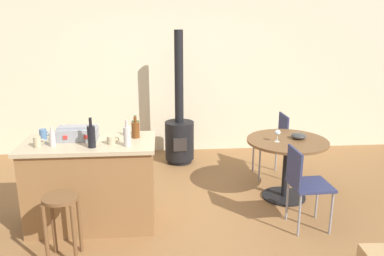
% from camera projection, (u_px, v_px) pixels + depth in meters
% --- Properties ---
extents(ground_plane, '(8.80, 8.80, 0.00)m').
position_uv_depth(ground_plane, '(172.00, 225.00, 4.20)').
color(ground_plane, olive).
extents(back_wall, '(8.00, 0.10, 2.70)m').
position_uv_depth(back_wall, '(166.00, 70.00, 6.27)').
color(back_wall, beige).
rests_on(back_wall, ground_plane).
extents(kitchen_island, '(1.35, 0.70, 0.93)m').
position_uv_depth(kitchen_island, '(92.00, 183.00, 4.12)').
color(kitchen_island, olive).
rests_on(kitchen_island, ground_plane).
extents(wooden_stool, '(0.32, 0.32, 0.64)m').
position_uv_depth(wooden_stool, '(62.00, 214.00, 3.48)').
color(wooden_stool, brown).
rests_on(wooden_stool, ground_plane).
extents(dining_table, '(0.97, 0.97, 0.75)m').
position_uv_depth(dining_table, '(286.00, 154.00, 4.71)').
color(dining_table, black).
rests_on(dining_table, ground_plane).
extents(folding_chair_near, '(0.42, 0.42, 0.88)m').
position_uv_depth(folding_chair_near, '(304.00, 181.00, 4.03)').
color(folding_chair_near, navy).
rests_on(folding_chair_near, ground_plane).
extents(folding_chair_far, '(0.41, 0.41, 0.88)m').
position_uv_depth(folding_chair_far, '(274.00, 140.00, 5.40)').
color(folding_chair_far, navy).
rests_on(folding_chair_far, ground_plane).
extents(wood_stove, '(0.44, 0.45, 2.00)m').
position_uv_depth(wood_stove, '(179.00, 132.00, 5.92)').
color(wood_stove, black).
rests_on(wood_stove, ground_plane).
extents(toolbox, '(0.41, 0.22, 0.15)m').
position_uv_depth(toolbox, '(78.00, 133.00, 4.03)').
color(toolbox, gray).
rests_on(toolbox, kitchen_island).
extents(bottle_0, '(0.08, 0.08, 0.30)m').
position_uv_depth(bottle_0, '(91.00, 136.00, 3.79)').
color(bottle_0, black).
rests_on(bottle_0, kitchen_island).
extents(bottle_1, '(0.07, 0.07, 0.27)m').
position_uv_depth(bottle_1, '(127.00, 136.00, 3.83)').
color(bottle_1, '#B7B2AD').
rests_on(bottle_1, kitchen_island).
extents(bottle_2, '(0.08, 0.08, 0.23)m').
position_uv_depth(bottle_2, '(136.00, 129.00, 4.11)').
color(bottle_2, '#603314').
rests_on(bottle_2, kitchen_island).
extents(bottle_3, '(0.06, 0.06, 0.19)m').
position_uv_depth(bottle_3, '(52.00, 139.00, 3.85)').
color(bottle_3, '#B7B2AD').
rests_on(bottle_3, kitchen_island).
extents(bottle_4, '(0.08, 0.08, 0.21)m').
position_uv_depth(bottle_4, '(136.00, 127.00, 4.24)').
color(bottle_4, '#194C23').
rests_on(bottle_4, kitchen_island).
extents(cup_0, '(0.11, 0.07, 0.10)m').
position_uv_depth(cup_0, '(38.00, 142.00, 3.82)').
color(cup_0, tan).
rests_on(cup_0, kitchen_island).
extents(cup_1, '(0.12, 0.09, 0.08)m').
position_uv_depth(cup_1, '(112.00, 140.00, 3.92)').
color(cup_1, tan).
rests_on(cup_1, kitchen_island).
extents(cup_2, '(0.11, 0.07, 0.11)m').
position_uv_depth(cup_2, '(43.00, 134.00, 4.07)').
color(cup_2, '#4C7099').
rests_on(cup_2, kitchen_island).
extents(wine_glass, '(0.07, 0.07, 0.14)m').
position_uv_depth(wine_glass, '(278.00, 133.00, 4.56)').
color(wine_glass, silver).
rests_on(wine_glass, dining_table).
extents(serving_bowl, '(0.18, 0.18, 0.07)m').
position_uv_depth(serving_bowl, '(298.00, 136.00, 4.69)').
color(serving_bowl, '#383838').
rests_on(serving_bowl, dining_table).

